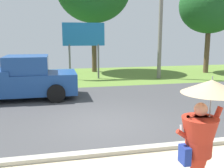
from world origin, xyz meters
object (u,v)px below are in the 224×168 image
object	(u,v)px
monk_pedestrian	(201,138)
pickup_truck	(16,79)
utility_pole	(161,18)
tree_center_back	(210,6)
roadside_billboard	(84,38)

from	to	relation	value
monk_pedestrian	pickup_truck	world-z (taller)	monk_pedestrian
pickup_truck	utility_pole	bearing A→B (deg)	21.29
tree_center_back	roadside_billboard	bearing A→B (deg)	-174.22
monk_pedestrian	utility_pole	xyz separation A→B (m)	(4.22, 11.98, 2.70)
roadside_billboard	tree_center_back	distance (m)	9.44
monk_pedestrian	utility_pole	size ratio (longest dim) A/B	0.29
utility_pole	pickup_truck	bearing A→B (deg)	-154.90
pickup_truck	roadside_billboard	bearing A→B (deg)	48.75
pickup_truck	tree_center_back	size ratio (longest dim) A/B	0.77
utility_pole	roadside_billboard	world-z (taller)	utility_pole
utility_pole	tree_center_back	bearing A→B (deg)	20.14
monk_pedestrian	tree_center_back	xyz separation A→B (m)	(8.60, 13.58, 3.71)
pickup_truck	tree_center_back	xyz separation A→B (m)	(12.59, 5.45, 3.93)
monk_pedestrian	tree_center_back	world-z (taller)	tree_center_back
roadside_billboard	tree_center_back	bearing A→B (deg)	5.78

